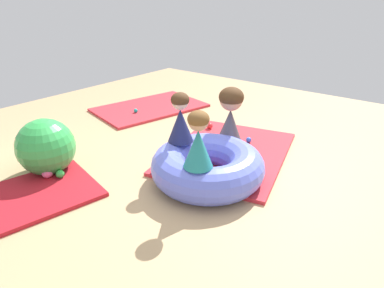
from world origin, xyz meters
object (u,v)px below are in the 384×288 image
at_px(play_ball_pink, 47,173).
at_px(child_in_navy, 180,118).
at_px(play_ball_blue, 249,140).
at_px(child_in_teal, 198,140).
at_px(adult_seated, 230,121).
at_px(play_ball_yellow, 205,135).
at_px(exercise_ball_large, 46,147).
at_px(play_ball_teal, 136,111).
at_px(play_ball_red, 210,126).
at_px(inflatable_cushion, 208,166).
at_px(play_ball_green, 60,174).

bearing_deg(play_ball_pink, child_in_navy, -42.69).
xyz_separation_m(child_in_navy, play_ball_blue, (1.04, -0.25, -0.54)).
xyz_separation_m(child_in_teal, play_ball_pink, (-0.68, 1.42, -0.52)).
bearing_deg(adult_seated, play_ball_pink, -78.53).
bearing_deg(play_ball_yellow, child_in_navy, -161.58).
height_order(child_in_navy, play_ball_yellow, child_in_navy).
bearing_deg(exercise_ball_large, play_ball_teal, 19.11).
distance_m(adult_seated, play_ball_red, 0.82).
distance_m(inflatable_cushion, child_in_teal, 0.56).
relative_size(child_in_navy, adult_seated, 0.67).
xyz_separation_m(play_ball_yellow, play_ball_blue, (0.22, -0.52, 0.00)).
bearing_deg(child_in_navy, play_ball_green, -136.74).
distance_m(child_in_teal, play_ball_green, 1.54).
relative_size(child_in_teal, exercise_ball_large, 0.87).
bearing_deg(play_ball_teal, exercise_ball_large, -160.89).
relative_size(play_ball_green, play_ball_blue, 1.21).
height_order(play_ball_green, play_ball_teal, play_ball_green).
xyz_separation_m(play_ball_pink, play_ball_green, (0.08, -0.10, -0.01)).
bearing_deg(inflatable_cushion, child_in_navy, 89.23).
bearing_deg(child_in_teal, exercise_ball_large, -153.72).
distance_m(inflatable_cushion, play_ball_teal, 2.30).
relative_size(inflatable_cushion, play_ball_green, 13.71).
distance_m(play_ball_blue, play_ball_teal, 1.99).
height_order(play_ball_blue, exercise_ball_large, exercise_ball_large).
bearing_deg(exercise_ball_large, play_ball_yellow, -25.61).
height_order(adult_seated, play_ball_green, adult_seated).
relative_size(play_ball_pink, play_ball_blue, 1.58).
xyz_separation_m(play_ball_red, play_ball_teal, (-0.17, 1.32, -0.01)).
xyz_separation_m(adult_seated, play_ball_yellow, (0.15, 0.46, -0.35)).
height_order(inflatable_cushion, child_in_teal, child_in_teal).
bearing_deg(play_ball_red, play_ball_pink, 166.08).
xyz_separation_m(adult_seated, play_ball_blue, (0.38, -0.06, -0.35)).
relative_size(adult_seated, play_ball_green, 9.34).
relative_size(child_in_navy, play_ball_blue, 7.53).
height_order(inflatable_cushion, play_ball_pink, inflatable_cushion).
bearing_deg(play_ball_pink, inflatable_cushion, -51.95).
bearing_deg(play_ball_pink, play_ball_teal, 22.08).
relative_size(adult_seated, exercise_ball_large, 1.30).
distance_m(play_ball_yellow, play_ball_teal, 1.47).
xyz_separation_m(inflatable_cushion, play_ball_red, (1.12, 0.76, -0.10)).
height_order(play_ball_red, exercise_ball_large, exercise_ball_large).
bearing_deg(play_ball_red, adult_seated, -126.96).
height_order(adult_seated, play_ball_yellow, adult_seated).
xyz_separation_m(inflatable_cushion, play_ball_green, (-0.93, 1.19, -0.10)).
height_order(child_in_teal, play_ball_green, child_in_teal).
xyz_separation_m(adult_seated, play_ball_teal, (0.29, 1.93, -0.35)).
distance_m(play_ball_green, play_ball_blue, 2.25).
bearing_deg(exercise_ball_large, adult_seated, -39.47).
xyz_separation_m(play_ball_pink, play_ball_blue, (2.05, -1.19, -0.02)).
distance_m(play_ball_red, exercise_ball_large, 2.14).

